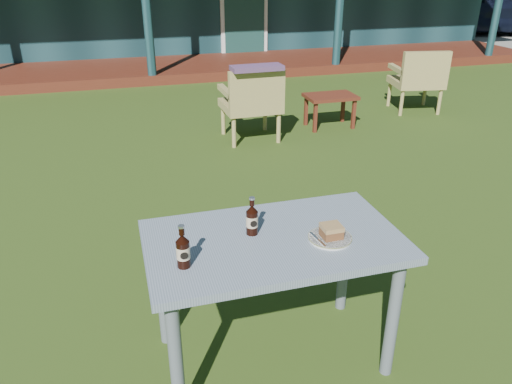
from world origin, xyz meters
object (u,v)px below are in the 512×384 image
object	(u,v)px
plate	(330,238)
side_table	(330,100)
armchair_right	(419,77)
cafe_table	(273,256)
car_near	(492,6)
cake_slice	(331,231)
cola_bottle_far	(183,250)
armchair_left	(252,100)
cola_bottle_near	(252,219)

from	to	relation	value
plate	side_table	distance (m)	3.99
armchair_right	cafe_table	bearing A→B (deg)	-130.45
car_near	cake_slice	bearing A→B (deg)	157.88
cafe_table	plate	distance (m)	0.28
cake_slice	side_table	bearing A→B (deg)	65.90
plate	cola_bottle_far	distance (m)	0.69
armchair_left	side_table	size ratio (longest dim) A/B	1.39
cafe_table	armchair_right	world-z (taller)	armchair_right
cola_bottle_near	side_table	world-z (taller)	cola_bottle_near
cola_bottle_far	side_table	bearing A→B (deg)	57.70
cola_bottle_far	side_table	xyz separation A→B (m)	(2.31, 3.66, -0.46)
cafe_table	cola_bottle_far	size ratio (longest dim) A/B	6.08
cola_bottle_near	cola_bottle_far	distance (m)	0.40
cake_slice	cola_bottle_near	size ratio (longest dim) A/B	0.48
car_near	cola_bottle_far	bearing A→B (deg)	155.86
armchair_right	cola_bottle_near	bearing A→B (deg)	-131.68
armchair_left	plate	bearing A→B (deg)	-99.68
side_table	cola_bottle_far	bearing A→B (deg)	-122.30
cola_bottle_near	side_table	bearing A→B (deg)	60.56
cake_slice	cafe_table	bearing A→B (deg)	160.48
car_near	cake_slice	distance (m)	13.39
armchair_left	armchair_right	xyz separation A→B (m)	(2.43, 0.51, -0.00)
car_near	side_table	distance (m)	9.71
car_near	plate	world-z (taller)	car_near
cafe_table	side_table	bearing A→B (deg)	62.10
car_near	side_table	size ratio (longest dim) A/B	7.04
car_near	armchair_right	distance (m)	8.49
armchair_left	car_near	bearing A→B (deg)	37.72
car_near	cake_slice	xyz separation A→B (m)	(-9.00, -9.92, 0.05)
armchair_left	cola_bottle_far	bearing A→B (deg)	-110.24
car_near	armchair_left	bearing A→B (deg)	147.84
car_near	plate	bearing A→B (deg)	157.87
cake_slice	armchair_left	bearing A→B (deg)	80.40
cola_bottle_far	cafe_table	bearing A→B (deg)	15.45
cake_slice	cola_bottle_near	xyz separation A→B (m)	(-0.34, 0.15, 0.03)
cafe_table	side_table	size ratio (longest dim) A/B	2.00
plate	side_table	size ratio (longest dim) A/B	0.34
cola_bottle_near	plate	bearing A→B (deg)	-24.61
armchair_right	cola_bottle_far	bearing A→B (deg)	-133.16
armchair_left	cake_slice	bearing A→B (deg)	-99.60
car_near	armchair_left	xyz separation A→B (m)	(-8.43, -6.52, -0.25)
cafe_table	plate	world-z (taller)	plate
cake_slice	cola_bottle_far	size ratio (longest dim) A/B	0.47
cake_slice	side_table	world-z (taller)	cake_slice
car_near	cola_bottle_far	size ratio (longest dim) A/B	21.40
cola_bottle_near	armchair_right	distance (m)	5.04
cake_slice	cola_bottle_near	world-z (taller)	cola_bottle_near
cafe_table	cola_bottle_far	bearing A→B (deg)	-164.55
plate	armchair_left	distance (m)	3.46
cafe_table	armchair_left	bearing A→B (deg)	75.99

